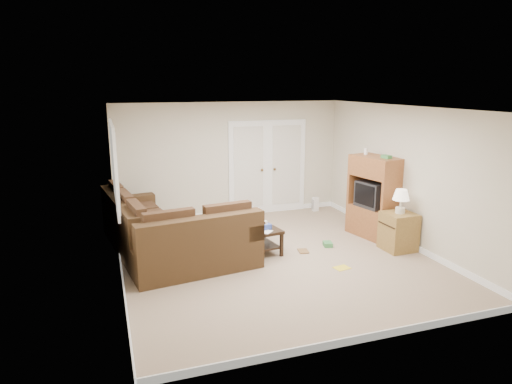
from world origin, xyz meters
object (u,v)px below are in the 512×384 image
object	(u,v)px
tv_armoire	(374,196)
side_cabinet	(399,228)
sectional_sofa	(164,236)
coffee_table	(255,236)

from	to	relation	value
tv_armoire	side_cabinet	bearing A→B (deg)	-101.27
sectional_sofa	side_cabinet	world-z (taller)	side_cabinet
tv_armoire	side_cabinet	size ratio (longest dim) A/B	1.52
coffee_table	tv_armoire	bearing A→B (deg)	-9.80
tv_armoire	side_cabinet	world-z (taller)	tv_armoire
sectional_sofa	coffee_table	bearing A→B (deg)	-13.63
tv_armoire	side_cabinet	distance (m)	0.90
sectional_sofa	tv_armoire	world-z (taller)	tv_armoire
side_cabinet	tv_armoire	bearing A→B (deg)	88.79
sectional_sofa	coffee_table	distance (m)	1.59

